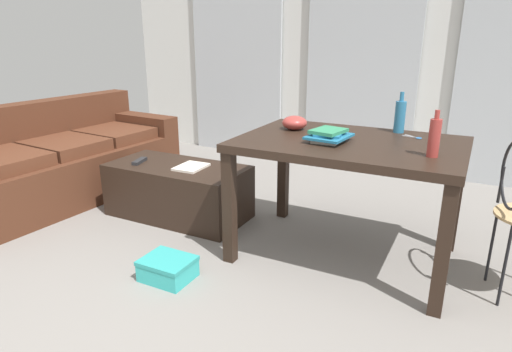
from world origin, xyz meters
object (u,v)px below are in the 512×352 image
at_px(couch, 60,162).
at_px(tv_remote_primary, 140,161).
at_px(craft_table, 349,156).
at_px(bottle_near, 434,137).
at_px(shoebox, 168,268).
at_px(bottle_far, 400,116).
at_px(scissors, 414,137).
at_px(coffee_table, 178,191).
at_px(magazine, 191,167).
at_px(bowl, 295,123).
at_px(book_stack, 329,135).

xyz_separation_m(couch, tv_remote_primary, (0.89, 0.03, 0.12)).
relative_size(craft_table, bottle_near, 5.39).
bearing_deg(shoebox, bottle_far, 47.25).
bearing_deg(shoebox, scissors, 41.31).
xyz_separation_m(craft_table, scissors, (0.33, 0.26, 0.10)).
xyz_separation_m(coffee_table, magazine, (0.14, -0.01, 0.22)).
height_order(bottle_near, bottle_far, bottle_far).
bearing_deg(couch, bowl, 5.66).
distance_m(couch, coffee_table, 1.21).
height_order(bottle_near, magazine, bottle_near).
relative_size(coffee_table, magazine, 4.37).
relative_size(magazine, shoebox, 0.84).
relative_size(bowl, shoebox, 0.57).
relative_size(bottle_near, bowl, 1.47).
xyz_separation_m(book_stack, magazine, (-1.10, 0.11, -0.38)).
xyz_separation_m(craft_table, tv_remote_primary, (-1.65, -0.04, -0.24)).
bearing_deg(scissors, tv_remote_primary, -171.56).
bearing_deg(bottle_far, tv_remote_primary, -167.79).
bearing_deg(tv_remote_primary, bottle_near, -17.88).
relative_size(coffee_table, bottle_far, 4.13).
relative_size(bottle_near, scissors, 2.02).
xyz_separation_m(bottle_far, shoebox, (-1.05, -1.13, -0.81)).
relative_size(bottle_near, bottle_far, 0.94).
distance_m(magazine, shoebox, 0.95).
bearing_deg(craft_table, book_stack, -141.40).
relative_size(coffee_table, shoebox, 3.68).
height_order(craft_table, bowl, bowl).
bearing_deg(coffee_table, magazine, -2.26).
bearing_deg(bowl, coffee_table, -173.47).
bearing_deg(bowl, craft_table, -18.36).
xyz_separation_m(coffee_table, shoebox, (0.52, -0.80, -0.14)).
relative_size(tv_remote_primary, shoebox, 0.58).
height_order(coffee_table, book_stack, book_stack).
bearing_deg(coffee_table, bottle_near, -6.15).
bearing_deg(book_stack, couch, 179.66).
distance_m(craft_table, shoebox, 1.28).
bearing_deg(tv_remote_primary, craft_table, -13.21).
height_order(scissors, tv_remote_primary, scissors).
xyz_separation_m(bottle_far, tv_remote_primary, (-1.87, -0.40, -0.45)).
xyz_separation_m(coffee_table, book_stack, (1.24, -0.12, 0.60)).
bearing_deg(shoebox, book_stack, 43.32).
bearing_deg(magazine, bowl, 6.07).
bearing_deg(bottle_near, coffee_table, 173.85).
distance_m(coffee_table, scissors, 1.78).
xyz_separation_m(couch, scissors, (2.88, 0.33, 0.46)).
distance_m(bottle_far, bowl, 0.68).
height_order(craft_table, magazine, craft_table).
xyz_separation_m(craft_table, magazine, (-1.21, 0.03, -0.25)).
bearing_deg(bottle_near, tv_remote_primary, 176.66).
relative_size(couch, magazine, 8.48).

